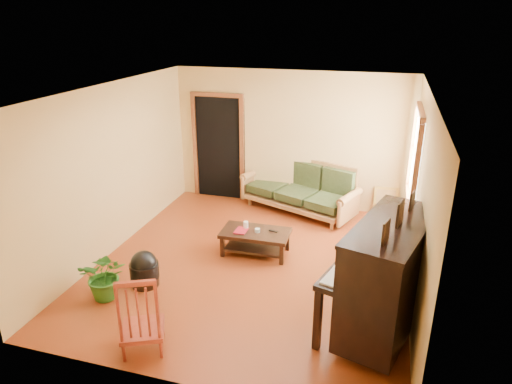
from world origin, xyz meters
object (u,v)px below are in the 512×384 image
(coffee_table, at_px, (255,242))
(ceramic_crock, at_px, (380,212))
(armchair, at_px, (372,246))
(piano, at_px, (387,280))
(footstool, at_px, (145,273))
(potted_plant, at_px, (105,275))
(sofa, at_px, (298,188))
(red_chair, at_px, (141,311))

(coffee_table, distance_m, ceramic_crock, 2.65)
(armchair, height_order, ceramic_crock, armchair)
(piano, relative_size, footstool, 3.98)
(coffee_table, relative_size, potted_plant, 1.56)
(potted_plant, bearing_deg, sofa, 62.22)
(footstool, distance_m, ceramic_crock, 4.44)
(piano, bearing_deg, coffee_table, 160.57)
(armchair, distance_m, potted_plant, 3.73)
(sofa, distance_m, red_chair, 4.38)
(coffee_table, height_order, piano, piano)
(coffee_table, xyz_separation_m, armchair, (1.77, -0.01, 0.21))
(armchair, distance_m, ceramic_crock, 1.94)
(sofa, relative_size, armchair, 2.73)
(piano, distance_m, potted_plant, 3.56)
(piano, xyz_separation_m, potted_plant, (-3.53, -0.30, -0.37))
(piano, bearing_deg, sofa, 133.23)
(red_chair, relative_size, ceramic_crock, 4.03)
(armchair, distance_m, red_chair, 3.40)
(piano, height_order, red_chair, piano)
(coffee_table, height_order, potted_plant, potted_plant)
(footstool, distance_m, red_chair, 1.35)
(coffee_table, xyz_separation_m, piano, (1.97, -1.41, 0.52))
(sofa, xyz_separation_m, potted_plant, (-1.87, -3.54, -0.13))
(coffee_table, bearing_deg, sofa, 80.31)
(armchair, xyz_separation_m, piano, (0.20, -1.40, 0.30))
(sofa, relative_size, potted_plant, 3.26)
(sofa, distance_m, piano, 3.65)
(coffee_table, xyz_separation_m, footstool, (-1.22, -1.30, -0.00))
(coffee_table, bearing_deg, potted_plant, -132.25)
(potted_plant, bearing_deg, piano, 4.87)
(ceramic_crock, bearing_deg, footstool, -133.85)
(sofa, height_order, coffee_table, sofa)
(sofa, bearing_deg, red_chair, -80.82)
(piano, relative_size, red_chair, 1.62)
(coffee_table, relative_size, footstool, 2.62)
(potted_plant, bearing_deg, ceramic_crock, 46.73)
(armchair, xyz_separation_m, red_chair, (-2.37, -2.44, 0.09))
(footstool, height_order, potted_plant, potted_plant)
(armchair, height_order, red_chair, red_chair)
(armchair, relative_size, red_chair, 0.82)
(sofa, xyz_separation_m, piano, (1.66, -3.24, 0.24))
(sofa, bearing_deg, coffee_table, -78.53)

